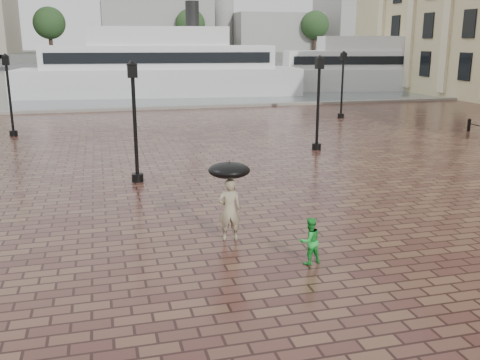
% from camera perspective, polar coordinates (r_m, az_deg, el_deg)
% --- Properties ---
extents(ground, '(300.00, 300.00, 0.00)m').
position_cam_1_polar(ground, '(13.44, 19.58, -9.03)').
color(ground, '#3C1F1B').
rests_on(ground, ground).
extents(harbour_water, '(240.00, 240.00, 0.00)m').
position_cam_1_polar(harbour_water, '(102.44, -10.94, 11.48)').
color(harbour_water, '#434D51').
rests_on(harbour_water, ground).
extents(quay_edge, '(80.00, 0.60, 0.30)m').
position_cam_1_polar(quay_edge, '(42.99, -5.02, 7.64)').
color(quay_edge, slate).
rests_on(quay_edge, ground).
extents(far_shore, '(300.00, 60.00, 2.00)m').
position_cam_1_polar(far_shore, '(170.26, -12.68, 12.89)').
color(far_shore, '#4C4C47').
rests_on(far_shore, ground).
extents(distant_skyline, '(102.50, 22.00, 33.00)m').
position_cam_1_polar(distant_skyline, '(169.42, 4.46, 16.05)').
color(distant_skyline, gray).
rests_on(distant_skyline, ground).
extents(far_trees, '(188.00, 8.00, 13.50)m').
position_cam_1_polar(far_trees, '(148.29, -12.48, 15.95)').
color(far_trees, '#2D2119').
rests_on(far_trees, ground).
extents(street_lamps, '(21.44, 14.44, 4.40)m').
position_cam_1_polar(street_lamps, '(28.29, -3.02, 8.79)').
color(street_lamps, black).
rests_on(street_lamps, ground).
extents(adult_pedestrian, '(0.66, 0.46, 1.71)m').
position_cam_1_polar(adult_pedestrian, '(14.22, -1.14, -3.17)').
color(adult_pedestrian, gray).
rests_on(adult_pedestrian, ground).
extents(child_pedestrian, '(0.64, 0.55, 1.15)m').
position_cam_1_polar(child_pedestrian, '(12.94, 7.44, -6.45)').
color(child_pedestrian, green).
rests_on(child_pedestrian, ground).
extents(ferry_near, '(27.52, 9.25, 8.86)m').
position_cam_1_polar(ferry_near, '(53.50, -8.51, 11.77)').
color(ferry_near, silver).
rests_on(ferry_near, ground).
extents(ferry_far, '(24.24, 10.16, 7.74)m').
position_cam_1_polar(ferry_far, '(61.13, 13.88, 11.54)').
color(ferry_far, silver).
rests_on(ferry_far, ground).
extents(umbrella, '(1.10, 1.10, 1.15)m').
position_cam_1_polar(umbrella, '(13.93, -1.16, 1.04)').
color(umbrella, black).
rests_on(umbrella, ground).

